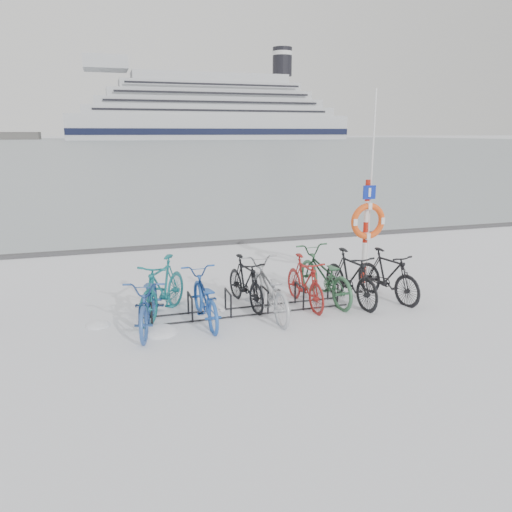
# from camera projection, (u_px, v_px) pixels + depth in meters

# --- Properties ---
(ground) EXTENTS (900.00, 900.00, 0.00)m
(ground) POSITION_uv_depth(u_px,v_px,m) (247.00, 312.00, 9.54)
(ground) COLOR white
(ground) RESTS_ON ground
(ice_sheet) EXTENTS (400.00, 298.00, 0.02)m
(ice_sheet) POSITION_uv_depth(u_px,v_px,m) (108.00, 143.00, 153.37)
(ice_sheet) COLOR #98A4AC
(ice_sheet) RESTS_ON ground
(quay_edge) EXTENTS (400.00, 0.25, 0.10)m
(quay_edge) POSITION_uv_depth(u_px,v_px,m) (193.00, 245.00, 15.00)
(quay_edge) COLOR #3F3F42
(quay_edge) RESTS_ON ground
(bike_rack) EXTENTS (4.00, 0.48, 0.46)m
(bike_rack) POSITION_uv_depth(u_px,v_px,m) (246.00, 303.00, 9.50)
(bike_rack) COLOR black
(bike_rack) RESTS_ON ground
(lifebuoy_station) EXTENTS (0.82, 0.23, 4.25)m
(lifebuoy_station) POSITION_uv_depth(u_px,v_px,m) (368.00, 221.00, 11.04)
(lifebuoy_station) COLOR #AA1B0D
(lifebuoy_station) RESTS_ON ground
(cruise_ferry) EXTENTS (126.30, 23.85, 41.50)m
(cruise_ferry) POSITION_uv_depth(u_px,v_px,m) (209.00, 114.00, 227.69)
(cruise_ferry) COLOR silver
(cruise_ferry) RESTS_ON ground
(bike_0) EXTENTS (1.08, 2.03, 1.01)m
(bike_0) POSITION_uv_depth(u_px,v_px,m) (149.00, 300.00, 8.67)
(bike_0) COLOR #2D539C
(bike_0) RESTS_ON ground
(bike_1) EXTENTS (1.46, 1.89, 1.14)m
(bike_1) POSITION_uv_depth(u_px,v_px,m) (162.00, 286.00, 9.22)
(bike_1) COLOR #16666D
(bike_1) RESTS_ON ground
(bike_2) EXTENTS (0.69, 1.85, 0.96)m
(bike_2) POSITION_uv_depth(u_px,v_px,m) (204.00, 296.00, 8.98)
(bike_2) COLOR #2152AC
(bike_2) RESTS_ON ground
(bike_3) EXTENTS (0.69, 1.73, 1.01)m
(bike_3) POSITION_uv_depth(u_px,v_px,m) (246.00, 281.00, 9.81)
(bike_3) COLOR black
(bike_3) RESTS_ON ground
(bike_4) EXTENTS (0.74, 2.03, 1.06)m
(bike_4) POSITION_uv_depth(u_px,v_px,m) (269.00, 287.00, 9.30)
(bike_4) COLOR #A5A7AC
(bike_4) RESTS_ON ground
(bike_5) EXTENTS (0.55, 1.72, 1.02)m
(bike_5) POSITION_uv_depth(u_px,v_px,m) (305.00, 280.00, 9.82)
(bike_5) COLOR maroon
(bike_5) RESTS_ON ground
(bike_6) EXTENTS (0.91, 2.14, 1.09)m
(bike_6) POSITION_uv_depth(u_px,v_px,m) (324.00, 274.00, 10.15)
(bike_6) COLOR #2F5E3D
(bike_6) RESTS_ON ground
(bike_7) EXTENTS (0.73, 1.88, 1.10)m
(bike_7) POSITION_uv_depth(u_px,v_px,m) (351.00, 276.00, 9.97)
(bike_7) COLOR black
(bike_7) RESTS_ON ground
(bike_8) EXTENTS (0.89, 1.83, 1.06)m
(bike_8) POSITION_uv_depth(u_px,v_px,m) (388.00, 274.00, 10.19)
(bike_8) COLOR black
(bike_8) RESTS_ON ground
(snow_drifts) EXTENTS (5.77, 1.76, 0.22)m
(snow_drifts) POSITION_uv_depth(u_px,v_px,m) (221.00, 314.00, 9.42)
(snow_drifts) COLOR white
(snow_drifts) RESTS_ON ground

